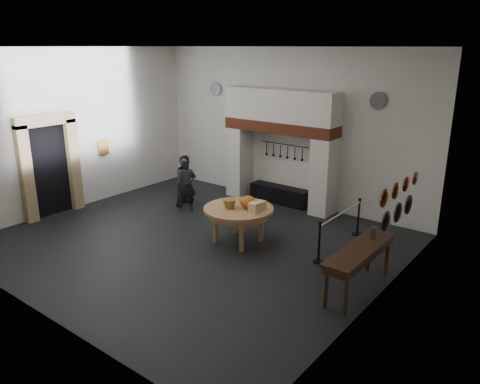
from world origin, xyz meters
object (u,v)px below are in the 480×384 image
Objects in this scene: work_table at (239,209)px; visitor_near at (186,185)px; iron_range at (280,195)px; barrier_post_near at (319,243)px; visitor_far at (186,180)px; side_table at (360,249)px; barrier_post_far at (358,218)px.

work_table is 1.09× the size of visitor_near.
barrier_post_near is at bearing -44.91° from iron_range.
iron_range is 1.25× the size of visitor_near.
visitor_far is at bearing 157.03° from work_table.
iron_range is 5.44m from side_table.
visitor_far is (-2.92, 1.24, -0.09)m from work_table.
side_table reaches higher than iron_range.
iron_range is at bearing 139.30° from side_table.
visitor_far is at bearing 82.61° from visitor_near.
iron_range is 3.05m from barrier_post_far.
barrier_post_near is at bearing 5.46° from work_table.
barrier_post_far is (-1.19, 2.63, -0.42)m from side_table.
visitor_far reaches higher than barrier_post_near.
iron_range is 2.86m from visitor_near.
visitor_far reaches higher than side_table.
work_table is at bearing -109.72° from visitor_far.
visitor_far is at bearing -169.10° from barrier_post_far.
visitor_near is at bearing -126.54° from iron_range.
visitor_near reaches higher than barrier_post_near.
iron_range is 2.11× the size of barrier_post_far.
work_table is 1.11× the size of visitor_far.
barrier_post_near is (4.98, -1.04, -0.30)m from visitor_far.
visitor_far is at bearing 168.20° from barrier_post_near.
work_table is at bearing -174.54° from barrier_post_near.
iron_range is at bearing -44.88° from visitor_far.
visitor_near is 4.79m from barrier_post_far.
work_table is 3.04m from barrier_post_far.
work_table is 1.84× the size of barrier_post_near.
visitor_far is 1.66× the size of barrier_post_far.
visitor_near is 1.70× the size of barrier_post_near.
visitor_far is (-2.07, -1.86, 0.50)m from iron_range.
work_table is 1.84× the size of barrier_post_far.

